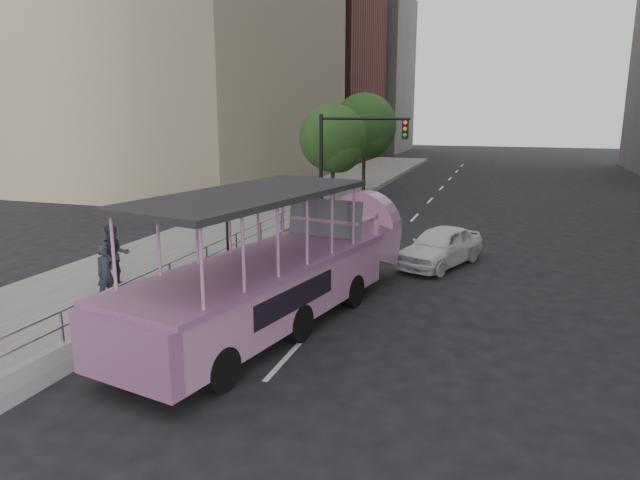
% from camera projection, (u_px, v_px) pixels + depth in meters
% --- Properties ---
extents(ground, '(160.00, 160.00, 0.00)m').
position_uv_depth(ground, '(277.00, 323.00, 14.69)').
color(ground, black).
extents(sidewalk, '(5.50, 80.00, 0.30)m').
position_uv_depth(sidewalk, '(244.00, 229.00, 25.67)').
color(sidewalk, '#9A9B96').
rests_on(sidewalk, ground).
extents(kerb_wall, '(0.24, 30.00, 0.36)m').
position_uv_depth(kerb_wall, '(207.00, 274.00, 17.39)').
color(kerb_wall, '#9B9B96').
rests_on(kerb_wall, sidewalk).
extents(guardrail, '(0.07, 22.00, 0.71)m').
position_uv_depth(guardrail, '(206.00, 253.00, 17.24)').
color(guardrail, silver).
rests_on(guardrail, kerb_wall).
extents(duck_boat, '(4.59, 10.88, 3.52)m').
position_uv_depth(duck_boat, '(285.00, 270.00, 14.84)').
color(duck_boat, black).
rests_on(duck_boat, ground).
extents(car, '(3.04, 4.40, 1.39)m').
position_uv_depth(car, '(440.00, 246.00, 20.03)').
color(car, white).
rests_on(car, ground).
extents(pedestrian_near, '(0.49, 0.63, 1.55)m').
position_uv_depth(pedestrian_near, '(106.00, 273.00, 15.35)').
color(pedestrian_near, '#262A38').
rests_on(pedestrian_near, sidewalk).
extents(pedestrian_mid, '(1.11, 1.12, 1.83)m').
position_uv_depth(pedestrian_mid, '(114.00, 255.00, 16.66)').
color(pedestrian_mid, '#262A38').
rests_on(pedestrian_mid, sidewalk).
extents(parking_sign, '(0.09, 0.68, 3.04)m').
position_uv_depth(parking_sign, '(227.00, 223.00, 17.94)').
color(parking_sign, black).
rests_on(parking_sign, ground).
extents(traffic_signal, '(4.20, 0.32, 5.20)m').
position_uv_depth(traffic_signal, '(346.00, 152.00, 26.01)').
color(traffic_signal, black).
rests_on(traffic_signal, ground).
extents(street_tree_near, '(3.52, 3.52, 5.72)m').
position_uv_depth(street_tree_near, '(334.00, 141.00, 29.60)').
color(street_tree_near, '#3C2B1B').
rests_on(street_tree_near, ground).
extents(street_tree_far, '(3.97, 3.97, 6.45)m').
position_uv_depth(street_tree_far, '(366.00, 128.00, 34.99)').
color(street_tree_far, '#3C2B1B').
rests_on(street_tree_far, ground).
extents(midrise_brick, '(18.00, 16.00, 26.00)m').
position_uv_depth(midrise_brick, '(291.00, 39.00, 61.76)').
color(midrise_brick, brown).
rests_on(midrise_brick, ground).
extents(midrise_stone_b, '(16.00, 14.00, 20.00)m').
position_uv_depth(midrise_stone_b, '(348.00, 75.00, 76.64)').
color(midrise_stone_b, slate).
rests_on(midrise_stone_b, ground).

